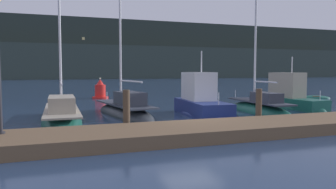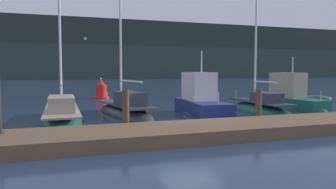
{
  "view_description": "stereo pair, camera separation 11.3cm",
  "coord_description": "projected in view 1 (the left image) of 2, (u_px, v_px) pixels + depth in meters",
  "views": [
    {
      "loc": [
        -5.77,
        -13.29,
        2.46
      ],
      "look_at": [
        0.0,
        3.05,
        1.2
      ],
      "focal_mm": 35.0,
      "sensor_mm": 36.0,
      "label": 1
    },
    {
      "loc": [
        -5.66,
        -13.33,
        2.46
      ],
      "look_at": [
        0.0,
        3.05,
        1.2
      ],
      "focal_mm": 35.0,
      "sensor_mm": 36.0,
      "label": 2
    }
  ],
  "objects": [
    {
      "name": "mooring_pile_2",
      "position": [
        259.0,
        107.0,
        14.89
      ],
      "size": [
        0.28,
        0.28,
        1.65
      ],
      "primitive_type": "cylinder",
      "color": "#4C3D2D",
      "rests_on": "ground"
    },
    {
      "name": "sailboat_berth_5",
      "position": [
        259.0,
        110.0,
        19.25
      ],
      "size": [
        1.86,
        6.28,
        10.07
      ],
      "color": "#195647",
      "rests_on": "ground"
    },
    {
      "name": "motorboat_berth_6",
      "position": [
        291.0,
        101.0,
        21.57
      ],
      "size": [
        2.05,
        5.36,
        3.9
      ],
      "color": "#195647",
      "rests_on": "ground"
    },
    {
      "name": "ground_plane",
      "position": [
        191.0,
        126.0,
        14.6
      ],
      "size": [
        400.0,
        400.0,
        0.0
      ],
      "primitive_type": "plane",
      "color": "navy"
    },
    {
      "name": "sailboat_berth_2",
      "position": [
        62.0,
        119.0,
        15.85
      ],
      "size": [
        1.98,
        7.94,
        10.11
      ],
      "color": "#195647",
      "rests_on": "ground"
    },
    {
      "name": "sailboat_berth_3",
      "position": [
        125.0,
        112.0,
        18.09
      ],
      "size": [
        2.85,
        6.95,
        10.85
      ],
      "color": "#2D3338",
      "rests_on": "ground"
    },
    {
      "name": "motorboat_berth_4",
      "position": [
        201.0,
        106.0,
        18.24
      ],
      "size": [
        2.31,
        5.5,
        4.05
      ],
      "color": "navy",
      "rests_on": "ground"
    },
    {
      "name": "hillside_backdrop",
      "position": [
        85.0,
        52.0,
        106.11
      ],
      "size": [
        240.0,
        23.0,
        18.81
      ],
      "color": "#28332D",
      "rests_on": "ground"
    },
    {
      "name": "rowboat_adrift",
      "position": [
        314.0,
        98.0,
        29.04
      ],
      "size": [
        3.05,
        1.88,
        0.56
      ],
      "color": "#195647",
      "rests_on": "ground"
    },
    {
      "name": "dock",
      "position": [
        215.0,
        130.0,
        12.37
      ],
      "size": [
        25.86,
        2.8,
        0.45
      ],
      "primitive_type": "cube",
      "color": "brown",
      "rests_on": "ground"
    },
    {
      "name": "mooring_pile_1",
      "position": [
        126.0,
        112.0,
        12.86
      ],
      "size": [
        0.28,
        0.28,
        1.72
      ],
      "primitive_type": "cylinder",
      "color": "#4C3D2D",
      "rests_on": "ground"
    },
    {
      "name": "channel_buoy",
      "position": [
        100.0,
        91.0,
        29.07
      ],
      "size": [
        1.42,
        1.42,
        1.85
      ],
      "color": "red",
      "rests_on": "ground"
    }
  ]
}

